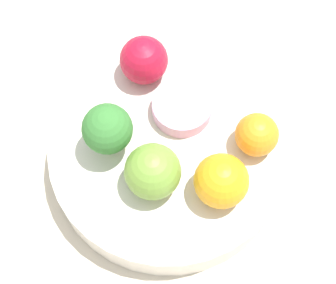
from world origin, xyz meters
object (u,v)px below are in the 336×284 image
object	(u,v)px
orange_back	(221,181)
bowl	(168,155)
apple_red	(153,172)
small_cup	(182,107)
broccoli	(107,130)
orange_front	(257,135)
apple_green	(144,60)

from	to	relation	value
orange_back	bowl	bearing A→B (deg)	-49.65
bowl	orange_back	size ratio (longest dim) A/B	4.62
apple_red	small_cup	bearing A→B (deg)	-116.12
apple_red	bowl	bearing A→B (deg)	-116.40
bowl	apple_red	world-z (taller)	apple_red
broccoli	orange_back	xyz separation A→B (m)	(-0.10, 0.06, -0.01)
orange_front	apple_green	bearing A→B (deg)	-42.93
apple_red	orange_front	bearing A→B (deg)	-163.91
orange_front	small_cup	world-z (taller)	orange_front
broccoli	orange_front	xyz separation A→B (m)	(-0.14, 0.01, -0.02)
broccoli	small_cup	size ratio (longest dim) A/B	1.03
orange_back	small_cup	bearing A→B (deg)	-73.94
bowl	small_cup	world-z (taller)	small_cup
broccoli	orange_back	world-z (taller)	broccoli
bowl	orange_front	distance (m)	0.09
broccoli	orange_front	bearing A→B (deg)	174.95
bowl	apple_red	bearing A→B (deg)	63.60
apple_green	broccoli	bearing A→B (deg)	63.45
bowl	apple_green	xyz separation A→B (m)	(0.02, -0.08, 0.04)
apple_green	orange_front	world-z (taller)	apple_green
apple_red	apple_green	size ratio (longest dim) A/B	1.07
broccoli	apple_red	size ratio (longest dim) A/B	1.17
orange_front	orange_back	size ratio (longest dim) A/B	0.82
apple_green	small_cup	distance (m)	0.06
small_cup	apple_red	bearing A→B (deg)	63.88
apple_red	small_cup	distance (m)	0.08
bowl	broccoli	distance (m)	0.08
apple_red	apple_green	distance (m)	0.12
broccoli	small_cup	xyz separation A→B (m)	(-0.07, -0.03, -0.03)
bowl	apple_green	distance (m)	0.10
bowl	apple_red	distance (m)	0.06
bowl	small_cup	bearing A→B (deg)	-115.85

